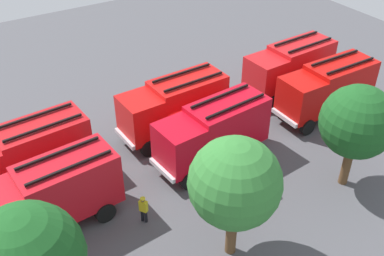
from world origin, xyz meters
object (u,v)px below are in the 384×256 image
object	(u,v)px
fire_truck_0	(290,66)
tree_0	(357,122)
fire_truck_3	(327,87)
fire_truck_4	(213,131)
firefighter_1	(261,179)
tree_1	(235,183)
fire_truck_2	(26,153)
fire_truck_1	(174,105)
firefighter_0	(144,208)
traffic_cone_0	(72,190)
fire_truck_5	(49,195)

from	to	relation	value
fire_truck_0	tree_0	world-z (taller)	tree_0
fire_truck_3	fire_truck_4	distance (m)	9.45
firefighter_1	tree_1	world-z (taller)	tree_1
fire_truck_2	fire_truck_1	bearing A→B (deg)	176.11
fire_truck_0	fire_truck_3	size ratio (longest dim) A/B	1.01
firefighter_0	traffic_cone_0	xyz separation A→B (m)	(2.46, -3.94, -0.60)
fire_truck_2	traffic_cone_0	world-z (taller)	fire_truck_2
fire_truck_3	tree_0	size ratio (longest dim) A/B	1.16
tree_0	fire_truck_0	bearing A→B (deg)	-114.05
fire_truck_1	fire_truck_4	size ratio (longest dim) A/B	0.99
fire_truck_5	tree_1	size ratio (longest dim) A/B	1.14
fire_truck_2	firefighter_0	distance (m)	7.38
fire_truck_2	fire_truck_3	distance (m)	19.70
fire_truck_2	firefighter_1	bearing A→B (deg)	140.80
firefighter_0	firefighter_1	size ratio (longest dim) A/B	1.00
fire_truck_1	firefighter_1	world-z (taller)	fire_truck_1
fire_truck_1	fire_truck_4	distance (m)	3.74
fire_truck_1	fire_truck_3	world-z (taller)	same
fire_truck_0	fire_truck_5	xyz separation A→B (m)	(19.32, 4.05, 0.00)
fire_truck_4	tree_0	size ratio (longest dim) A/B	1.19
fire_truck_4	fire_truck_5	xyz separation A→B (m)	(9.87, 0.23, 0.00)
fire_truck_3	traffic_cone_0	world-z (taller)	fire_truck_3
fire_truck_5	firefighter_0	size ratio (longest dim) A/B	4.54
fire_truck_2	fire_truck_3	bearing A→B (deg)	165.46
fire_truck_4	tree_1	world-z (taller)	tree_1
firefighter_1	tree_0	distance (m)	5.92
tree_1	traffic_cone_0	xyz separation A→B (m)	(5.11, -7.87, -4.05)
fire_truck_3	tree_0	world-z (taller)	tree_0
fire_truck_1	fire_truck_4	xyz separation A→B (m)	(-0.49, 3.70, 0.00)
tree_0	fire_truck_3	bearing A→B (deg)	-126.21
fire_truck_4	traffic_cone_0	bearing A→B (deg)	-15.35
fire_truck_2	fire_truck_5	world-z (taller)	same
fire_truck_1	fire_truck_5	bearing A→B (deg)	20.57
firefighter_0	tree_0	world-z (taller)	tree_0
fire_truck_0	fire_truck_5	world-z (taller)	same
tree_1	fire_truck_5	bearing A→B (deg)	-42.46
fire_truck_0	firefighter_1	xyz separation A→B (m)	(8.79, 7.59, -1.25)
fire_truck_5	tree_1	xyz separation A→B (m)	(-6.64, 6.08, 2.20)
fire_truck_1	fire_truck_0	bearing A→B (deg)	178.50
fire_truck_1	firefighter_1	distance (m)	7.67
firefighter_0	fire_truck_1	bearing A→B (deg)	16.49
fire_truck_4	fire_truck_5	size ratio (longest dim) A/B	1.00
fire_truck_3	tree_1	distance (m)	14.36
fire_truck_2	tree_1	distance (m)	12.22
tree_0	tree_1	world-z (taller)	tree_1
fire_truck_0	tree_1	xyz separation A→B (m)	(12.67, 10.12, 2.20)
fire_truck_3	tree_1	xyz separation A→B (m)	(12.67, 6.40, 2.20)
fire_truck_4	traffic_cone_0	xyz separation A→B (m)	(8.33, -1.57, -1.86)
fire_truck_5	tree_0	world-z (taller)	tree_0
fire_truck_1	firefighter_0	bearing A→B (deg)	46.31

